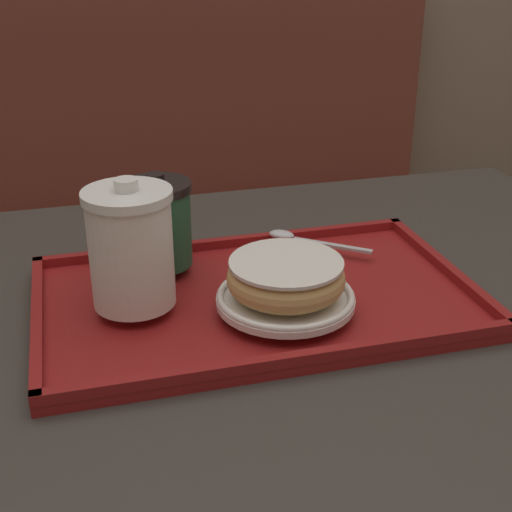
# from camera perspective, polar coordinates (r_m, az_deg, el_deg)

# --- Properties ---
(booth_bench) EXTENTS (1.21, 0.44, 1.00)m
(booth_bench) POSITION_cam_1_polar(r_m,az_deg,el_deg) (1.79, -4.39, -1.44)
(booth_bench) COLOR brown
(booth_bench) RESTS_ON ground_plane
(cafe_table) EXTENTS (1.08, 0.79, 0.70)m
(cafe_table) POSITION_cam_1_polar(r_m,az_deg,el_deg) (0.93, 1.30, -11.73)
(cafe_table) COLOR #38332D
(cafe_table) RESTS_ON ground_plane
(serving_tray) EXTENTS (0.51, 0.31, 0.02)m
(serving_tray) POSITION_cam_1_polar(r_m,az_deg,el_deg) (0.84, -0.00, -3.50)
(serving_tray) COLOR maroon
(serving_tray) RESTS_ON cafe_table
(coffee_cup_front) EXTENTS (0.10, 0.10, 0.15)m
(coffee_cup_front) POSITION_cam_1_polar(r_m,az_deg,el_deg) (0.78, -9.97, 0.67)
(coffee_cup_front) COLOR white
(coffee_cup_front) RESTS_ON serving_tray
(coffee_cup_rear) EXTENTS (0.09, 0.09, 0.12)m
(coffee_cup_rear) POSITION_cam_1_polar(r_m,az_deg,el_deg) (0.88, -7.87, 2.63)
(coffee_cup_rear) COLOR #235638
(coffee_cup_rear) RESTS_ON serving_tray
(plate_with_chocolate_donut) EXTENTS (0.16, 0.16, 0.01)m
(plate_with_chocolate_donut) POSITION_cam_1_polar(r_m,az_deg,el_deg) (0.80, 2.20, -3.37)
(plate_with_chocolate_donut) COLOR white
(plate_with_chocolate_donut) RESTS_ON serving_tray
(donut_chocolate_glazed) EXTENTS (0.13, 0.13, 0.04)m
(donut_chocolate_glazed) POSITION_cam_1_polar(r_m,az_deg,el_deg) (0.78, 2.23, -1.67)
(donut_chocolate_glazed) COLOR tan
(donut_chocolate_glazed) RESTS_ON plate_with_chocolate_donut
(spoon) EXTENTS (0.12, 0.10, 0.01)m
(spoon) POSITION_cam_1_polar(r_m,az_deg,el_deg) (0.95, 3.20, 1.48)
(spoon) COLOR silver
(spoon) RESTS_ON serving_tray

